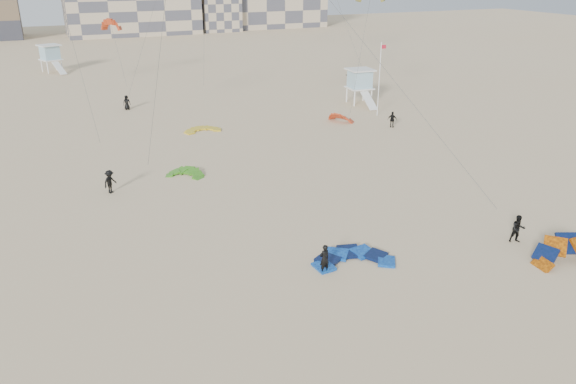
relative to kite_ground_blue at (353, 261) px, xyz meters
name	(u,v)px	position (x,y,z in m)	size (l,w,h in m)	color
ground	(350,304)	(-2.43, -3.98, 0.00)	(320.00, 320.00, 0.00)	#D0B58B
kite_ground_blue	(353,261)	(0.00, 0.00, 0.00)	(4.47, 4.67, 0.59)	blue
kite_ground_orange	(570,264)	(11.73, -5.51, 0.00)	(4.41, 3.74, 2.49)	orange
kite_ground_green	(185,176)	(-5.69, 18.62, 0.00)	(3.09, 3.19, 0.92)	#489B23
kite_ground_red_far	(340,121)	(14.84, 28.93, 0.00)	(2.92, 2.61, 1.65)	#E84421
kite_ground_yellow	(203,131)	(-0.67, 31.36, 0.00)	(3.50, 3.68, 0.41)	yellow
kitesurfer_main	(324,259)	(-2.21, -0.48, 0.90)	(0.66, 0.43, 1.80)	black
kitesurfer_b	(518,229)	(10.92, -1.99, 0.93)	(0.90, 0.70, 1.86)	black
kitesurfer_c	(110,182)	(-11.97, 17.15, 0.93)	(1.21, 0.69, 1.87)	black
kitesurfer_d	(392,120)	(18.80, 24.43, 0.88)	(1.03, 0.43, 1.76)	black
kitesurfer_e	(127,102)	(-6.58, 44.35, 0.89)	(0.87, 0.56, 1.77)	black
kitesurfer_f	(349,76)	(27.23, 49.07, 0.80)	(1.49, 0.47, 1.60)	black
kite_fly_red	(111,26)	(-5.34, 61.87, 8.33)	(4.43, 10.68, 8.56)	#E84421
lifeguard_tower_near	(360,86)	(21.28, 35.86, 2.17)	(3.35, 6.12, 4.39)	white
lifeguard_tower_far	(51,58)	(-13.91, 75.90, 2.18)	(4.02, 6.53, 4.41)	white
flagpole	(379,78)	(20.12, 29.56, 4.44)	(0.69, 0.11, 8.48)	white
condo_mid	(132,9)	(7.57, 126.02, 6.00)	(32.00, 16.00, 12.00)	#C0AC8D
condo_fill_right	(218,11)	(29.57, 124.02, 5.00)	(10.00, 10.00, 10.00)	#C0AC8D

